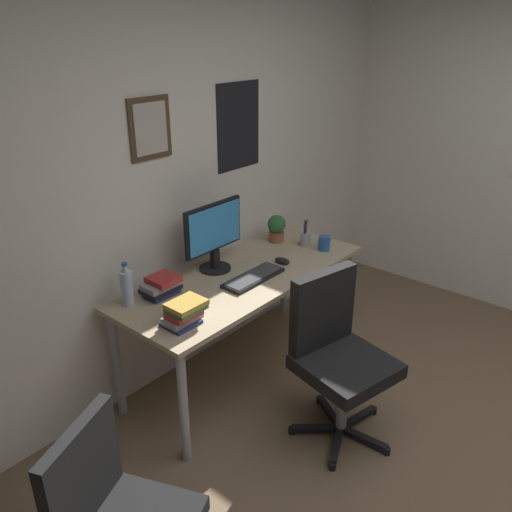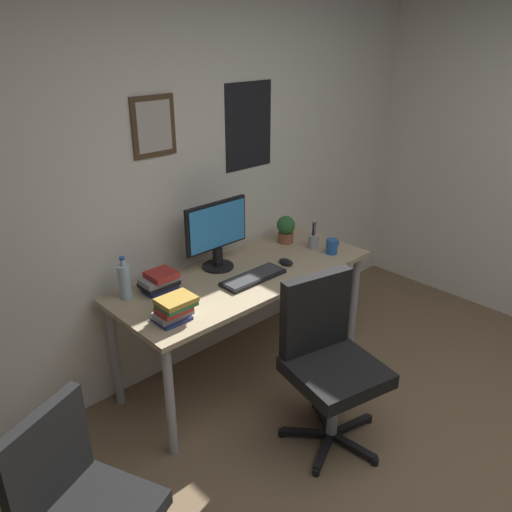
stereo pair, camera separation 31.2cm
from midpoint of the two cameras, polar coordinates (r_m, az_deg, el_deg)
wall_back at (r=3.29m, az=-4.56°, el=9.01°), size 4.40×0.10×2.60m
desk at (r=3.28m, az=1.52°, el=-3.15°), size 1.70×0.69×0.73m
office_chair at (r=2.89m, az=10.96°, el=-10.59°), size 0.58×0.58×0.95m
side_chair at (r=2.23m, az=-14.74°, el=-24.73°), size 0.55×0.55×0.88m
monitor at (r=3.23m, az=-1.58°, el=2.55°), size 0.46×0.20×0.43m
keyboard at (r=3.17m, az=2.52°, el=-2.42°), size 0.43×0.15×0.03m
computer_mouse at (r=3.37m, az=5.95°, el=-0.71°), size 0.06×0.11×0.04m
water_bottle at (r=2.97m, az=-11.30°, el=-2.76°), size 0.07×0.07×0.25m
coffee_mug_near at (r=3.57m, az=10.80°, el=1.01°), size 0.12×0.08×0.10m
potted_plant at (r=3.69m, az=5.70°, el=2.97°), size 0.13×0.13×0.19m
pen_cup at (r=3.63m, az=8.78°, el=1.60°), size 0.07×0.07×0.20m
book_stack_left at (r=2.73m, az=-5.70°, el=-5.85°), size 0.20×0.17×0.13m
book_stack_right at (r=3.04m, az=-7.58°, el=-2.83°), size 0.22×0.17×0.12m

